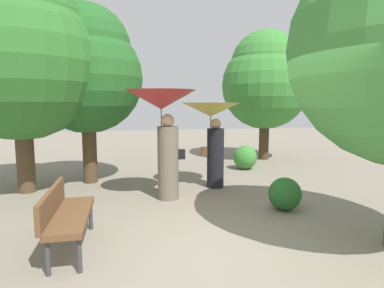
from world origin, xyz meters
The scene contains 9 objects.
ground_plane centered at (0.00, 0.00, 0.00)m, with size 40.00×40.00×0.00m, color gray.
person_left centered at (-0.69, 2.54, 1.67)m, with size 1.38×1.38×2.20m.
person_right centered at (0.52, 3.26, 1.49)m, with size 1.32×1.32×1.95m.
park_bench centered at (-2.25, 0.47, 0.51)m, with size 0.50×1.50×0.83m.
tree_near_left centered at (-3.57, 3.68, 3.02)m, with size 3.25×3.25×4.82m.
tree_near_right centered at (3.32, 6.63, 2.76)m, with size 2.96×2.96×4.40m.
tree_mid_left centered at (-2.28, 4.33, 2.75)m, with size 2.64×2.64×4.27m.
bush_path_left centered at (2.04, 5.09, 0.35)m, with size 0.70×0.70×0.70m, color #387F33.
bush_path_right centered at (1.38, 1.38, 0.30)m, with size 0.60×0.60×0.60m, color #235B23.
Camera 1 is at (-1.48, -3.97, 1.93)m, focal length 30.77 mm.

